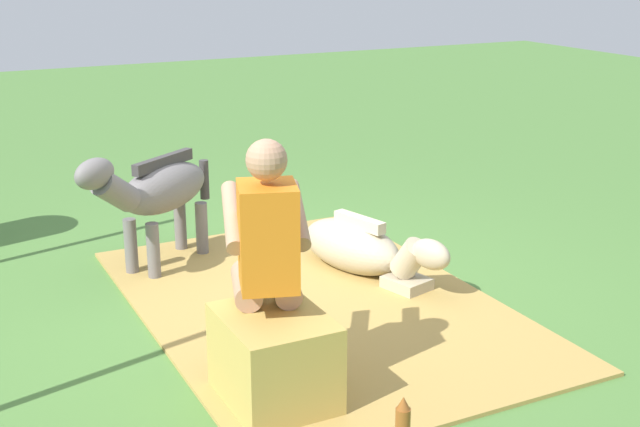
% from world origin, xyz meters
% --- Properties ---
extents(ground_plane, '(24.00, 24.00, 0.00)m').
position_xyz_m(ground_plane, '(0.00, 0.00, 0.00)').
color(ground_plane, '#4C7A38').
extents(hay_patch, '(3.17, 2.14, 0.02)m').
position_xyz_m(hay_patch, '(-0.30, -0.15, 0.01)').
color(hay_patch, '#AD8C47').
rests_on(hay_patch, ground).
extents(hay_bale, '(0.62, 0.50, 0.48)m').
position_xyz_m(hay_bale, '(-1.29, 0.57, 0.24)').
color(hay_bale, tan).
rests_on(hay_bale, ground).
extents(person_seated, '(0.72, 0.54, 1.36)m').
position_xyz_m(person_seated, '(-1.13, 0.54, 0.75)').
color(person_seated, tan).
rests_on(person_seated, ground).
extents(pony_standing, '(0.91, 1.17, 0.94)m').
position_xyz_m(pony_standing, '(0.81, 0.54, 0.58)').
color(pony_standing, slate).
rests_on(pony_standing, ground).
extents(pony_lying, '(1.36, 0.62, 0.42)m').
position_xyz_m(pony_lying, '(0.08, -0.69, 0.19)').
color(pony_lying, tan).
rests_on(pony_lying, ground).
extents(soda_bottle, '(0.07, 0.07, 0.30)m').
position_xyz_m(soda_bottle, '(-1.98, 0.25, 0.14)').
color(soda_bottle, brown).
rests_on(soda_bottle, ground).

